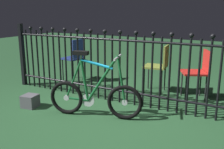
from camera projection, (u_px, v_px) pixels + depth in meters
ground_plane at (113, 117)px, 3.59m from camera, size 20.00×20.00×0.00m
iron_fence at (129, 66)px, 3.95m from camera, size 4.67×0.07×1.18m
bicycle at (95, 96)px, 3.54m from camera, size 1.27×0.48×0.90m
chair_navy at (75, 56)px, 5.29m from camera, size 0.40×0.40×0.86m
chair_red at (199, 69)px, 4.21m from camera, size 0.52×0.52×0.80m
chair_olive at (160, 64)px, 4.55m from camera, size 0.43×0.42×0.84m
display_crate at (30, 101)px, 3.94m from camera, size 0.24×0.24×0.19m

